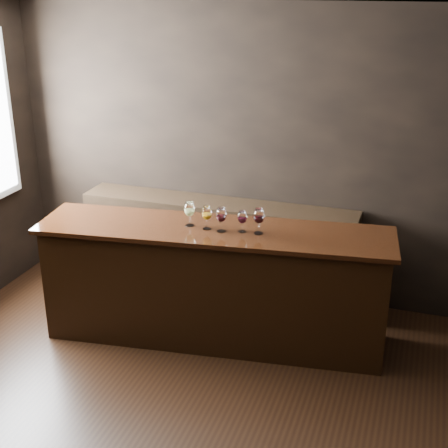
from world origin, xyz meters
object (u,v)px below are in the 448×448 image
(back_bar_shelf, at_px, (218,249))
(glass_red_b, at_px, (242,218))
(glass_amber, at_px, (207,214))
(glass_red_a, at_px, (221,215))
(bar_counter, at_px, (214,287))
(glass_red_c, at_px, (259,217))
(glass_white, at_px, (189,210))

(back_bar_shelf, bearing_deg, glass_red_b, -58.46)
(glass_amber, distance_m, glass_red_a, 0.13)
(bar_counter, relative_size, glass_red_c, 13.41)
(glass_white, distance_m, glass_amber, 0.16)
(bar_counter, relative_size, glass_red_a, 14.00)
(bar_counter, relative_size, glass_amber, 14.52)
(glass_white, height_order, glass_red_a, glass_white)
(glass_white, relative_size, glass_red_b, 1.16)
(glass_red_b, bearing_deg, glass_red_c, 3.99)
(bar_counter, height_order, glass_amber, glass_amber)
(glass_white, height_order, glass_red_c, glass_red_c)
(back_bar_shelf, bearing_deg, glass_white, -87.58)
(bar_counter, relative_size, glass_white, 13.71)
(glass_red_a, height_order, glass_red_b, glass_red_a)
(glass_white, bearing_deg, glass_red_b, 1.12)
(glass_white, distance_m, glass_red_c, 0.59)
(glass_red_c, bearing_deg, back_bar_shelf, 128.43)
(bar_counter, distance_m, glass_red_a, 0.69)
(bar_counter, distance_m, glass_white, 0.72)
(glass_white, distance_m, glass_red_a, 0.29)
(bar_counter, distance_m, glass_red_c, 0.78)
(glass_white, distance_m, glass_red_b, 0.46)
(glass_red_b, distance_m, glass_red_c, 0.14)
(back_bar_shelf, xyz_separation_m, glass_red_a, (0.33, -0.84, 0.70))
(glass_white, xyz_separation_m, glass_red_a, (0.29, -0.04, -0.00))
(bar_counter, xyz_separation_m, back_bar_shelf, (-0.25, 0.80, -0.02))
(glass_white, bearing_deg, bar_counter, 1.09)
(glass_red_b, bearing_deg, bar_counter, -178.86)
(back_bar_shelf, height_order, glass_red_b, glass_red_b)
(back_bar_shelf, xyz_separation_m, glass_white, (0.03, -0.81, 0.70))
(glass_red_b, xyz_separation_m, glass_red_c, (0.14, 0.01, 0.02))
(bar_counter, height_order, glass_red_c, glass_red_c)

